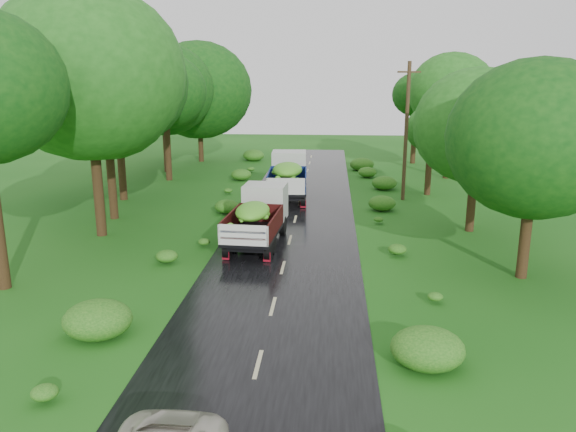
# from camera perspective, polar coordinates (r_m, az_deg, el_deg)

# --- Properties ---
(ground) EXTENTS (120.00, 120.00, 0.00)m
(ground) POSITION_cam_1_polar(r_m,az_deg,el_deg) (16.12, -3.06, -14.85)
(ground) COLOR #154E10
(ground) RESTS_ON ground
(road) EXTENTS (6.50, 80.00, 0.02)m
(road) POSITION_cam_1_polar(r_m,az_deg,el_deg) (20.59, -1.25, -8.06)
(road) COLOR black
(road) RESTS_ON ground
(road_lines) EXTENTS (0.12, 69.60, 0.00)m
(road_lines) POSITION_cam_1_polar(r_m,az_deg,el_deg) (21.51, -0.99, -7.02)
(road_lines) COLOR #BFB78C
(road_lines) RESTS_ON road
(truck_near) EXTENTS (2.50, 6.08, 2.50)m
(truck_near) POSITION_cam_1_polar(r_m,az_deg,el_deg) (26.36, -3.03, 0.17)
(truck_near) COLOR black
(truck_near) RESTS_ON ground
(truck_far) EXTENTS (2.59, 6.64, 2.75)m
(truck_far) POSITION_cam_1_polar(r_m,az_deg,el_deg) (36.12, 0.02, 4.29)
(truck_far) COLOR black
(truck_far) RESTS_ON ground
(utility_pole) EXTENTS (1.46, 0.54, 8.56)m
(utility_pole) POSITION_cam_1_polar(r_m,az_deg,el_deg) (35.88, 11.92, 8.51)
(utility_pole) COLOR #382616
(utility_pole) RESTS_ON ground
(trees_left) EXTENTS (6.21, 35.25, 9.77)m
(trees_left) POSITION_cam_1_polar(r_m,az_deg,el_deg) (37.96, -14.83, 12.37)
(trees_left) COLOR black
(trees_left) RESTS_ON ground
(trees_right) EXTENTS (5.49, 32.33, 8.12)m
(trees_right) POSITION_cam_1_polar(r_m,az_deg,el_deg) (35.18, 17.23, 10.01)
(trees_right) COLOR black
(trees_right) RESTS_ON ground
(shrubs) EXTENTS (11.90, 44.00, 0.70)m
(shrubs) POSITION_cam_1_polar(r_m,az_deg,el_deg) (29.00, 0.49, -0.67)
(shrubs) COLOR #155514
(shrubs) RESTS_ON ground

